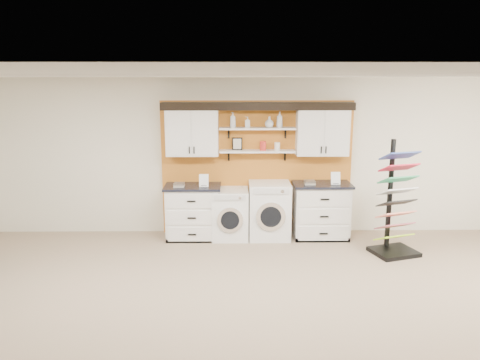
{
  "coord_description": "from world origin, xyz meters",
  "views": [
    {
      "loc": [
        -0.41,
        -4.3,
        2.79
      ],
      "look_at": [
        -0.32,
        2.3,
        1.34
      ],
      "focal_mm": 35.0,
      "sensor_mm": 36.0,
      "label": 1
    }
  ],
  "objects_px": {
    "base_cabinet_left": "(193,212)",
    "sample_rack": "(395,220)",
    "dryer": "(269,210)",
    "base_cabinet_right": "(321,210)",
    "washer": "(230,214)"
  },
  "relations": [
    {
      "from": "dryer",
      "to": "sample_rack",
      "type": "xyz_separation_m",
      "value": [
        1.95,
        -0.8,
        0.07
      ]
    },
    {
      "from": "dryer",
      "to": "sample_rack",
      "type": "height_order",
      "value": "sample_rack"
    },
    {
      "from": "base_cabinet_right",
      "to": "dryer",
      "type": "xyz_separation_m",
      "value": [
        -0.92,
        -0.0,
        0.01
      ]
    },
    {
      "from": "base_cabinet_right",
      "to": "washer",
      "type": "xyz_separation_m",
      "value": [
        -1.61,
        -0.0,
        -0.05
      ]
    },
    {
      "from": "base_cabinet_right",
      "to": "sample_rack",
      "type": "distance_m",
      "value": 1.32
    },
    {
      "from": "base_cabinet_right",
      "to": "washer",
      "type": "relative_size",
      "value": 1.15
    },
    {
      "from": "base_cabinet_left",
      "to": "sample_rack",
      "type": "xyz_separation_m",
      "value": [
        3.3,
        -0.81,
        0.09
      ]
    },
    {
      "from": "washer",
      "to": "dryer",
      "type": "relative_size",
      "value": 0.88
    },
    {
      "from": "base_cabinet_right",
      "to": "washer",
      "type": "height_order",
      "value": "base_cabinet_right"
    },
    {
      "from": "base_cabinet_left",
      "to": "dryer",
      "type": "height_order",
      "value": "dryer"
    },
    {
      "from": "base_cabinet_left",
      "to": "base_cabinet_right",
      "type": "distance_m",
      "value": 2.26
    },
    {
      "from": "washer",
      "to": "dryer",
      "type": "bearing_deg",
      "value": 0.0
    },
    {
      "from": "washer",
      "to": "sample_rack",
      "type": "distance_m",
      "value": 2.77
    },
    {
      "from": "dryer",
      "to": "base_cabinet_right",
      "type": "bearing_deg",
      "value": 0.21
    },
    {
      "from": "washer",
      "to": "sample_rack",
      "type": "bearing_deg",
      "value": -16.93
    }
  ]
}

